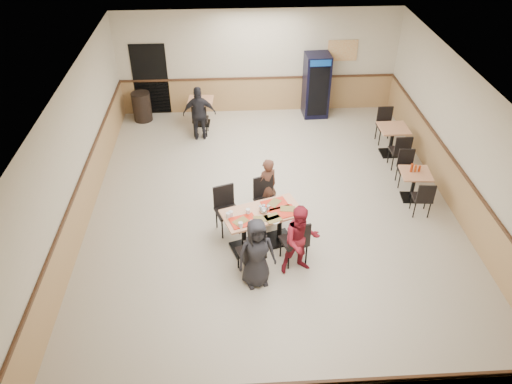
{
  "coord_description": "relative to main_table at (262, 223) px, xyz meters",
  "views": [
    {
      "loc": [
        -0.88,
        -8.7,
        6.77
      ],
      "look_at": [
        -0.39,
        -0.5,
        0.88
      ],
      "focal_mm": 35.0,
      "sensor_mm": 36.0,
      "label": 1
    }
  ],
  "objects": [
    {
      "name": "lone_diner",
      "position": [
        -1.36,
        4.45,
        0.2
      ],
      "size": [
        0.88,
        0.37,
        1.5
      ],
      "primitive_type": "imported",
      "rotation": [
        0.0,
        0.0,
        3.14
      ],
      "color": "black",
      "rests_on": "ground"
    },
    {
      "name": "side_table_near_chair_south",
      "position": [
        3.51,
        0.82,
        -0.11
      ],
      "size": [
        0.44,
        0.44,
        0.88
      ],
      "primitive_type": null,
      "rotation": [
        0.0,
        0.0,
        3.06
      ],
      "color": "black",
      "rests_on": "ground"
    },
    {
      "name": "side_table_far_chair_north",
      "position": [
        3.57,
        3.95,
        -0.06
      ],
      "size": [
        0.46,
        0.46,
        0.98
      ],
      "primitive_type": null,
      "rotation": [
        0.0,
        0.0,
        0.01
      ],
      "color": "black",
      "rests_on": "ground"
    },
    {
      "name": "diner_man_opposite",
      "position": [
        0.17,
        1.04,
        0.14
      ],
      "size": [
        0.59,
        0.52,
        1.37
      ],
      "primitive_type": "imported",
      "rotation": [
        0.0,
        0.0,
        3.64
      ],
      "color": "brown",
      "rests_on": "ground"
    },
    {
      "name": "side_table_far",
      "position": [
        3.57,
        3.33,
        -0.04
      ],
      "size": [
        0.73,
        0.73,
        0.77
      ],
      "rotation": [
        0.0,
        0.0,
        0.01
      ],
      "color": "black",
      "rests_on": "ground"
    },
    {
      "name": "pepsi_cooler",
      "position": [
        1.95,
        5.68,
        0.37
      ],
      "size": [
        0.72,
        0.73,
        1.84
      ],
      "rotation": [
        0.0,
        0.0,
        0.04
      ],
      "color": "black",
      "rests_on": "ground"
    },
    {
      "name": "side_table_near_chair_north",
      "position": [
        3.51,
        1.93,
        -0.11
      ],
      "size": [
        0.44,
        0.44,
        0.88
      ],
      "primitive_type": null,
      "rotation": [
        0.0,
        0.0,
        -0.08
      ],
      "color": "black",
      "rests_on": "ground"
    },
    {
      "name": "condiment_caddy",
      "position": [
        3.48,
        1.42,
        0.24
      ],
      "size": [
        0.23,
        0.06,
        0.2
      ],
      "color": "#A5300B",
      "rests_on": "side_table_near"
    },
    {
      "name": "tabletop_clutter",
      "position": [
        0.01,
        -0.07,
        0.3
      ],
      "size": [
        1.41,
        0.99,
        0.12
      ],
      "rotation": [
        0.0,
        0.0,
        0.32
      ],
      "color": "red",
      "rests_on": "main_table"
    },
    {
      "name": "back_table",
      "position": [
        -1.36,
        5.29,
        -0.05
      ],
      "size": [
        0.74,
        0.74,
        0.74
      ],
      "rotation": [
        0.0,
        0.0,
        -0.07
      ],
      "color": "black",
      "rests_on": "ground"
    },
    {
      "name": "back_table_chair_lone",
      "position": [
        -1.36,
        4.7,
        -0.08
      ],
      "size": [
        0.47,
        0.47,
        0.94
      ],
      "primitive_type": null,
      "rotation": [
        0.0,
        0.0,
        3.07
      ],
      "color": "black",
      "rests_on": "ground"
    },
    {
      "name": "room_shell",
      "position": [
        2.08,
        3.64,
        0.03
      ],
      "size": [
        10.0,
        10.0,
        10.0
      ],
      "color": "silver",
      "rests_on": "ground"
    },
    {
      "name": "main_chairs",
      "position": [
        -0.05,
        -0.02,
        -0.03
      ],
      "size": [
        1.86,
        2.14,
        1.04
      ],
      "rotation": [
        0.0,
        0.0,
        0.32
      ],
      "color": "black",
      "rests_on": "ground"
    },
    {
      "name": "diner_woman_right",
      "position": [
        0.66,
        -0.76,
        0.19
      ],
      "size": [
        0.81,
        0.69,
        1.47
      ],
      "primitive_type": "imported",
      "rotation": [
        0.0,
        0.0,
        0.2
      ],
      "color": "maroon",
      "rests_on": "ground"
    },
    {
      "name": "side_table_far_chair_south",
      "position": [
        3.57,
        2.72,
        -0.06
      ],
      "size": [
        0.46,
        0.46,
        0.98
      ],
      "primitive_type": null,
      "rotation": [
        0.0,
        0.0,
        3.15
      ],
      "color": "black",
      "rests_on": "ground"
    },
    {
      "name": "diner_woman_left",
      "position": [
        -0.17,
        -1.04,
        0.17
      ],
      "size": [
        0.79,
        0.61,
        1.43
      ],
      "primitive_type": "imported",
      "rotation": [
        0.0,
        0.0,
        0.24
      ],
      "color": "black",
      "rests_on": "ground"
    },
    {
      "name": "main_table",
      "position": [
        0.0,
        0.0,
        0.0
      ],
      "size": [
        1.7,
        1.21,
        0.82
      ],
      "rotation": [
        0.0,
        0.0,
        0.32
      ],
      "color": "black",
      "rests_on": "ground"
    },
    {
      "name": "ground",
      "position": [
        0.3,
        1.09,
        -0.55
      ],
      "size": [
        10.0,
        10.0,
        0.0
      ],
      "primitive_type": "plane",
      "color": "beige",
      "rests_on": "ground"
    },
    {
      "name": "side_table_near",
      "position": [
        3.51,
        1.37,
        -0.08
      ],
      "size": [
        0.7,
        0.7,
        0.7
      ],
      "rotation": [
        0.0,
        0.0,
        -0.08
      ],
      "color": "black",
      "rests_on": "ground"
    },
    {
      "name": "trash_bin",
      "position": [
        -3.07,
        5.64,
        -0.13
      ],
      "size": [
        0.53,
        0.53,
        0.84
      ],
      "primitive_type": "cylinder",
      "color": "black",
      "rests_on": "ground"
    }
  ]
}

